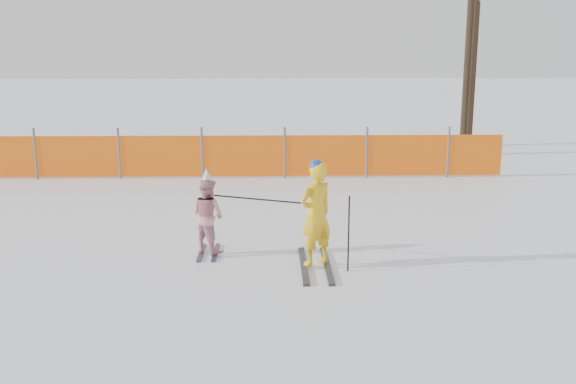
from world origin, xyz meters
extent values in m
plane|color=white|center=(0.00, 0.00, 0.00)|extent=(120.00, 120.00, 0.00)
cube|color=black|center=(0.22, -0.01, 0.02)|extent=(0.09, 1.60, 0.04)
cube|color=black|center=(0.56, -0.01, 0.02)|extent=(0.09, 1.60, 0.04)
imported|color=yellow|center=(0.39, -0.01, 0.79)|extent=(0.65, 0.62, 1.50)
sphere|color=navy|center=(0.39, -0.01, 1.48)|extent=(0.20, 0.20, 0.20)
cube|color=black|center=(-1.34, 0.64, 0.01)|extent=(0.09, 0.86, 0.03)
cube|color=black|center=(-1.12, 0.64, 0.01)|extent=(0.09, 0.86, 0.03)
imported|color=pink|center=(-1.23, 0.64, 0.61)|extent=(0.71, 0.69, 1.15)
cone|color=silver|center=(-1.23, 0.64, 1.22)|extent=(0.19, 0.19, 0.24)
cylinder|color=black|center=(0.84, -0.21, 0.55)|extent=(0.02, 0.02, 1.10)
cylinder|color=black|center=(-0.42, 0.32, 0.93)|extent=(1.39, 0.58, 0.02)
cylinder|color=#595960|center=(-5.93, 6.53, 0.62)|extent=(0.06, 0.06, 1.25)
cylinder|color=#595960|center=(-3.93, 6.53, 0.62)|extent=(0.06, 0.06, 1.25)
cylinder|color=#595960|center=(-1.93, 6.53, 0.62)|extent=(0.06, 0.06, 1.25)
cylinder|color=#595960|center=(0.07, 6.53, 0.62)|extent=(0.06, 0.06, 1.25)
cylinder|color=#595960|center=(2.07, 6.53, 0.62)|extent=(0.06, 0.06, 1.25)
cylinder|color=#595960|center=(4.07, 6.53, 0.62)|extent=(0.06, 0.06, 1.25)
cube|color=#FF660D|center=(-3.27, 6.53, 0.55)|extent=(17.32, 0.03, 1.00)
cylinder|color=#332316|center=(5.54, 9.92, 3.64)|extent=(0.27, 0.27, 7.27)
cylinder|color=black|center=(5.45, 9.91, 2.85)|extent=(0.23, 0.23, 5.71)
cylinder|color=black|center=(6.11, 11.71, 2.26)|extent=(0.31, 0.31, 4.53)
camera|label=1|loc=(-0.24, -8.85, 3.10)|focal=40.00mm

